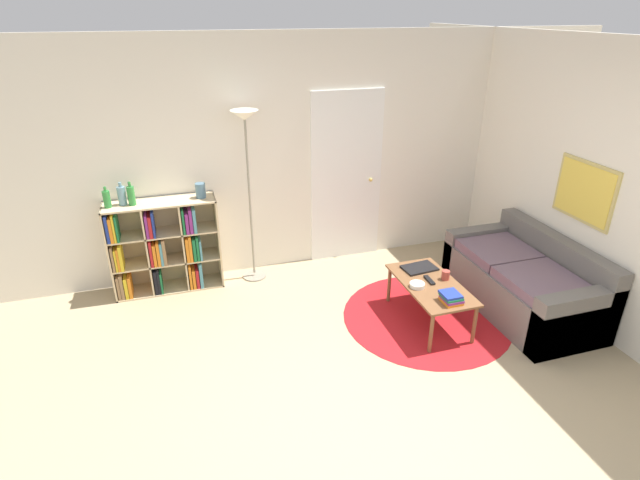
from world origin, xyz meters
The scene contains 17 objects.
ground_plane centered at (0.00, 0.00, 0.00)m, with size 14.00×14.00×0.00m, color tan.
wall_back centered at (0.02, 2.77, 1.29)m, with size 7.68×0.11×2.60m.
wall_right centered at (2.37, 1.37, 1.30)m, with size 0.08×5.74×2.60m.
rug centered at (0.92, 1.20, 0.00)m, with size 1.64×1.64×0.01m.
bookshelf centered at (-1.52, 2.56, 0.49)m, with size 1.12×0.34×1.00m.
floor_lamp centered at (-0.56, 2.53, 1.54)m, with size 0.28×0.28×1.88m.
couch centered at (1.95, 1.08, 0.28)m, with size 0.85×1.62×0.75m.
coffee_table centered at (0.90, 1.14, 0.38)m, with size 0.52×0.97×0.42m.
laptop centered at (0.93, 1.44, 0.43)m, with size 0.35×0.25×0.02m.
bowl centered at (0.74, 1.12, 0.44)m, with size 0.14×0.14×0.04m.
book_stack_on_table centered at (0.90, 0.79, 0.47)m, with size 0.17×0.18×0.09m.
cup centered at (1.07, 1.17, 0.47)m, with size 0.08×0.08×0.09m.
remote centered at (0.91, 1.19, 0.43)m, with size 0.05×0.17×0.02m.
bottle_left centered at (-1.96, 2.54, 1.09)m, with size 0.07×0.07×0.21m.
bottle_middle centered at (-1.82, 2.57, 1.10)m, with size 0.08×0.08×0.23m.
bottle_right centered at (-1.73, 2.54, 1.10)m, with size 0.07×0.07×0.24m.
vase_on_shelf centered at (-1.06, 2.55, 1.08)m, with size 0.10×0.10×0.15m.
Camera 1 is at (-1.32, -2.47, 2.80)m, focal length 28.00 mm.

